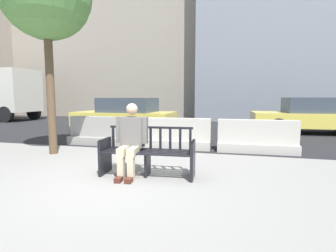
{
  "coord_description": "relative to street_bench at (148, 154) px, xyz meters",
  "views": [
    {
      "loc": [
        1.94,
        -3.88,
        1.43
      ],
      "look_at": [
        0.43,
        2.03,
        0.75
      ],
      "focal_mm": 28.0,
      "sensor_mm": 36.0,
      "label": 1
    }
  ],
  "objects": [
    {
      "name": "ground_plane",
      "position": [
        -0.43,
        -0.56,
        -0.4
      ],
      "size": [
        200.0,
        200.0,
        0.0
      ],
      "primitive_type": "plane",
      "color": "gray"
    },
    {
      "name": "jersey_barrier_right",
      "position": [
        2.09,
        2.65,
        -0.06
      ],
      "size": [
        2.02,
        0.73,
        0.84
      ],
      "color": "#ADA89E",
      "rests_on": "ground"
    },
    {
      "name": "street_asphalt",
      "position": [
        -0.43,
        8.14,
        -0.39
      ],
      "size": [
        120.0,
        12.0,
        0.01
      ],
      "primitive_type": "cube",
      "color": "black",
      "rests_on": "ground"
    },
    {
      "name": "jersey_barrier_centre",
      "position": [
        -0.11,
        2.66,
        -0.06
      ],
      "size": [
        2.03,
        0.76,
        0.84
      ],
      "color": "#ADA89E",
      "rests_on": "ground"
    },
    {
      "name": "car_taxi_near",
      "position": [
        4.48,
        6.91,
        0.31
      ],
      "size": [
        4.5,
        2.08,
        1.41
      ],
      "color": "#DBC64C",
      "rests_on": "ground"
    },
    {
      "name": "seated_person",
      "position": [
        -0.29,
        -0.08,
        0.29
      ],
      "size": [
        0.59,
        0.74,
        1.31
      ],
      "color": "#66605B",
      "rests_on": "ground"
    },
    {
      "name": "street_bench",
      "position": [
        0.0,
        0.0,
        0.0
      ],
      "size": [
        1.72,
        0.64,
        0.88
      ],
      "color": "black",
      "rests_on": "ground"
    },
    {
      "name": "jersey_barrier_left",
      "position": [
        -2.36,
        2.66,
        -0.06
      ],
      "size": [
        2.01,
        0.72,
        0.84
      ],
      "color": "gray",
      "rests_on": "ground"
    },
    {
      "name": "car_sedan_mid",
      "position": [
        -2.82,
        5.53,
        0.3
      ],
      "size": [
        4.05,
        2.04,
        1.39
      ],
      "color": "#DBC64C",
      "rests_on": "ground"
    }
  ]
}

